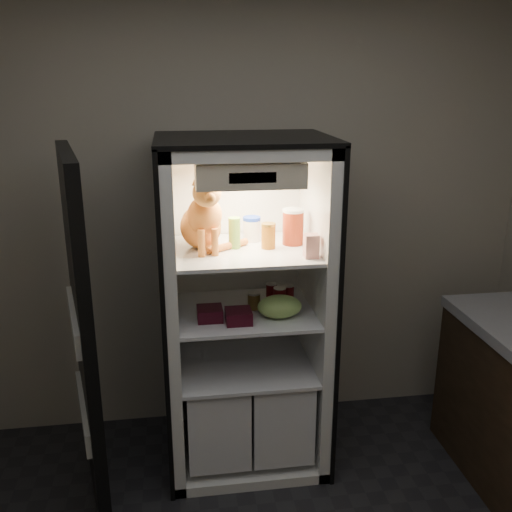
{
  "coord_description": "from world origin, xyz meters",
  "views": [
    {
      "loc": [
        -0.36,
        -1.55,
        2.17
      ],
      "look_at": [
        0.06,
        1.32,
        1.25
      ],
      "focal_mm": 40.0,
      "sensor_mm": 36.0,
      "label": 1
    }
  ],
  "objects_px": {
    "grape_bag": "(280,306)",
    "berry_box_right": "(239,316)",
    "pepper_jar": "(293,227)",
    "cream_carton": "(311,246)",
    "soda_can_a": "(271,293)",
    "mayo_tub": "(252,229)",
    "soda_can_c": "(280,299)",
    "tabby_cat": "(203,219)",
    "salsa_jar": "(268,236)",
    "berry_box_left": "(210,314)",
    "parmesan_shaker": "(234,233)",
    "refrigerator": "(244,329)",
    "soda_can_b": "(288,295)",
    "condiment_jar": "(254,300)"
  },
  "relations": [
    {
      "from": "grape_bag",
      "to": "berry_box_right",
      "type": "height_order",
      "value": "grape_bag"
    },
    {
      "from": "pepper_jar",
      "to": "cream_carton",
      "type": "bearing_deg",
      "value": -80.18
    },
    {
      "from": "pepper_jar",
      "to": "soda_can_a",
      "type": "height_order",
      "value": "pepper_jar"
    },
    {
      "from": "mayo_tub",
      "to": "pepper_jar",
      "type": "bearing_deg",
      "value": -24.91
    },
    {
      "from": "soda_can_c",
      "to": "mayo_tub",
      "type": "bearing_deg",
      "value": 126.58
    },
    {
      "from": "soda_can_c",
      "to": "tabby_cat",
      "type": "bearing_deg",
      "value": 173.5
    },
    {
      "from": "salsa_jar",
      "to": "berry_box_left",
      "type": "distance_m",
      "value": 0.51
    },
    {
      "from": "parmesan_shaker",
      "to": "cream_carton",
      "type": "relative_size",
      "value": 1.38
    },
    {
      "from": "parmesan_shaker",
      "to": "soda_can_a",
      "type": "relative_size",
      "value": 1.45
    },
    {
      "from": "salsa_jar",
      "to": "soda_can_a",
      "type": "distance_m",
      "value": 0.37
    },
    {
      "from": "soda_can_a",
      "to": "berry_box_right",
      "type": "distance_m",
      "value": 0.32
    },
    {
      "from": "cream_carton",
      "to": "soda_can_a",
      "type": "relative_size",
      "value": 1.05
    },
    {
      "from": "refrigerator",
      "to": "soda_can_b",
      "type": "distance_m",
      "value": 0.32
    },
    {
      "from": "pepper_jar",
      "to": "grape_bag",
      "type": "xyz_separation_m",
      "value": [
        -0.1,
        -0.17,
        -0.39
      ]
    },
    {
      "from": "mayo_tub",
      "to": "cream_carton",
      "type": "xyz_separation_m",
      "value": [
        0.25,
        -0.34,
        -0.01
      ]
    },
    {
      "from": "pepper_jar",
      "to": "berry_box_right",
      "type": "bearing_deg",
      "value": -147.21
    },
    {
      "from": "grape_bag",
      "to": "parmesan_shaker",
      "type": "bearing_deg",
      "value": 146.9
    },
    {
      "from": "refrigerator",
      "to": "pepper_jar",
      "type": "distance_m",
      "value": 0.65
    },
    {
      "from": "condiment_jar",
      "to": "berry_box_right",
      "type": "relative_size",
      "value": 0.72
    },
    {
      "from": "tabby_cat",
      "to": "soda_can_b",
      "type": "relative_size",
      "value": 3.75
    },
    {
      "from": "condiment_jar",
      "to": "berry_box_right",
      "type": "distance_m",
      "value": 0.2
    },
    {
      "from": "soda_can_a",
      "to": "berry_box_left",
      "type": "height_order",
      "value": "soda_can_a"
    },
    {
      "from": "mayo_tub",
      "to": "berry_box_right",
      "type": "xyz_separation_m",
      "value": [
        -0.11,
        -0.31,
        -0.38
      ]
    },
    {
      "from": "parmesan_shaker",
      "to": "condiment_jar",
      "type": "xyz_separation_m",
      "value": [
        0.1,
        -0.01,
        -0.39
      ]
    },
    {
      "from": "berry_box_left",
      "to": "condiment_jar",
      "type": "bearing_deg",
      "value": 24.15
    },
    {
      "from": "tabby_cat",
      "to": "parmesan_shaker",
      "type": "bearing_deg",
      "value": -8.26
    },
    {
      "from": "soda_can_b",
      "to": "berry_box_left",
      "type": "height_order",
      "value": "soda_can_b"
    },
    {
      "from": "tabby_cat",
      "to": "cream_carton",
      "type": "xyz_separation_m",
      "value": [
        0.53,
        -0.22,
        -0.1
      ]
    },
    {
      "from": "refrigerator",
      "to": "salsa_jar",
      "type": "bearing_deg",
      "value": -28.69
    },
    {
      "from": "tabby_cat",
      "to": "soda_can_a",
      "type": "bearing_deg",
      "value": 0.16
    },
    {
      "from": "soda_can_b",
      "to": "soda_can_c",
      "type": "height_order",
      "value": "soda_can_c"
    },
    {
      "from": "salsa_jar",
      "to": "soda_can_a",
      "type": "height_order",
      "value": "salsa_jar"
    },
    {
      "from": "soda_can_a",
      "to": "berry_box_left",
      "type": "distance_m",
      "value": 0.4
    },
    {
      "from": "soda_can_a",
      "to": "condiment_jar",
      "type": "height_order",
      "value": "soda_can_a"
    },
    {
      "from": "soda_can_a",
      "to": "grape_bag",
      "type": "height_order",
      "value": "grape_bag"
    },
    {
      "from": "mayo_tub",
      "to": "salsa_jar",
      "type": "xyz_separation_m",
      "value": [
        0.07,
        -0.15,
        -0.0
      ]
    },
    {
      "from": "cream_carton",
      "to": "pepper_jar",
      "type": "bearing_deg",
      "value": 99.82
    },
    {
      "from": "mayo_tub",
      "to": "pepper_jar",
      "type": "distance_m",
      "value": 0.23
    },
    {
      "from": "mayo_tub",
      "to": "berry_box_left",
      "type": "xyz_separation_m",
      "value": [
        -0.26,
        -0.25,
        -0.39
      ]
    },
    {
      "from": "soda_can_c",
      "to": "pepper_jar",
      "type": "bearing_deg",
      "value": 42.4
    },
    {
      "from": "refrigerator",
      "to": "soda_can_b",
      "type": "bearing_deg",
      "value": -6.56
    },
    {
      "from": "pepper_jar",
      "to": "soda_can_a",
      "type": "xyz_separation_m",
      "value": [
        -0.11,
        0.03,
        -0.39
      ]
    },
    {
      "from": "mayo_tub",
      "to": "berry_box_left",
      "type": "relative_size",
      "value": 1.03
    },
    {
      "from": "salsa_jar",
      "to": "soda_can_a",
      "type": "xyz_separation_m",
      "value": [
        0.03,
        0.08,
        -0.36
      ]
    },
    {
      "from": "tabby_cat",
      "to": "soda_can_c",
      "type": "bearing_deg",
      "value": -15.06
    },
    {
      "from": "grape_bag",
      "to": "refrigerator",
      "type": "bearing_deg",
      "value": 132.15
    },
    {
      "from": "condiment_jar",
      "to": "berry_box_left",
      "type": "bearing_deg",
      "value": -155.85
    },
    {
      "from": "soda_can_a",
      "to": "refrigerator",
      "type": "bearing_deg",
      "value": -174.38
    },
    {
      "from": "tabby_cat",
      "to": "soda_can_a",
      "type": "xyz_separation_m",
      "value": [
        0.38,
        0.06,
        -0.46
      ]
    },
    {
      "from": "salsa_jar",
      "to": "soda_can_b",
      "type": "xyz_separation_m",
      "value": [
        0.12,
        0.04,
        -0.36
      ]
    }
  ]
}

